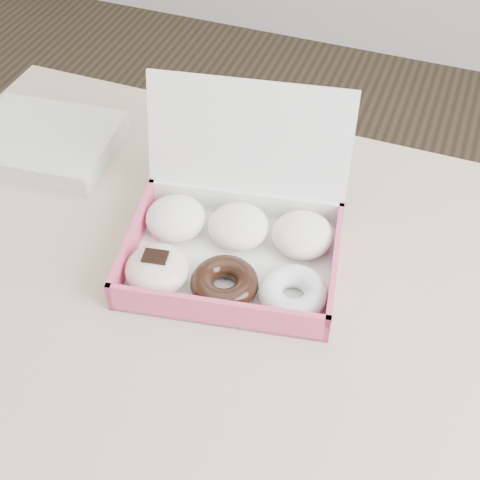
% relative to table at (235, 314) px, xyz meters
% --- Properties ---
extents(table, '(1.20, 0.80, 0.75)m').
position_rel_table_xyz_m(table, '(0.00, 0.00, 0.00)').
color(table, tan).
rests_on(table, ground).
extents(donut_box, '(0.35, 0.32, 0.22)m').
position_rel_table_xyz_m(donut_box, '(-0.02, 0.04, 0.11)').
color(donut_box, white).
rests_on(donut_box, table).
extents(newspapers, '(0.26, 0.22, 0.04)m').
position_rel_table_xyz_m(newspapers, '(-0.42, 0.17, 0.10)').
color(newspapers, white).
rests_on(newspapers, table).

